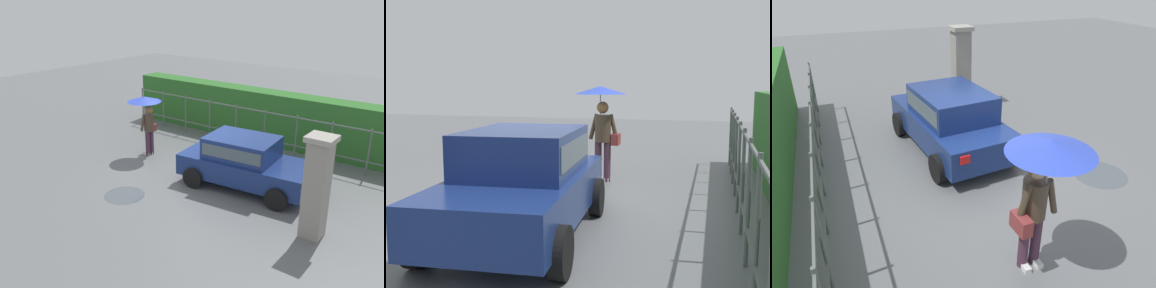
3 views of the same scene
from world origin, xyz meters
The scene contains 5 objects.
ground_plane centered at (0.00, 0.00, 0.00)m, with size 40.00×40.00×0.00m, color slate.
car centered at (1.37, 0.33, 0.80)m, with size 3.86×2.14×1.48m.
pedestrian centered at (-2.55, 0.49, 1.55)m, with size 1.13×1.13×2.05m.
fence_section centered at (-0.12, 3.22, 0.82)m, with size 10.56×0.05×1.50m.
puddle_near centered at (-0.93, -2.18, 0.00)m, with size 1.11×1.11×0.00m, color #4C545B.
Camera 2 is at (7.12, 2.82, 2.10)m, focal length 43.33 mm.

